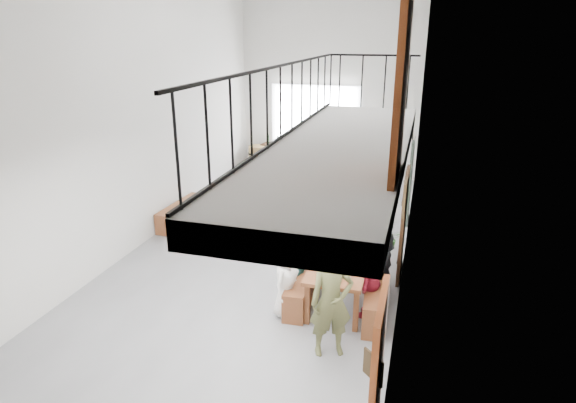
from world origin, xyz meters
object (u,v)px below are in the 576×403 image
(oak_barrel, at_px, (258,160))
(bench_inner, at_px, (305,279))
(tasting_table, at_px, (342,260))
(host_standing, at_px, (331,301))
(side_bench, at_px, (181,213))
(bicycle_near, at_px, (326,163))
(serving_counter, at_px, (288,160))

(oak_barrel, bearing_deg, bench_inner, -64.41)
(tasting_table, bearing_deg, oak_barrel, 119.29)
(host_standing, bearing_deg, oak_barrel, 91.98)
(side_bench, bearing_deg, bicycle_near, 60.67)
(serving_counter, bearing_deg, bicycle_near, -0.31)
(side_bench, height_order, serving_counter, serving_counter)
(oak_barrel, relative_size, serving_counter, 0.51)
(tasting_table, bearing_deg, bicycle_near, 103.42)
(bench_inner, relative_size, serving_counter, 1.22)
(tasting_table, relative_size, oak_barrel, 2.43)
(bench_inner, bearing_deg, oak_barrel, 112.39)
(side_bench, height_order, oak_barrel, oak_barrel)
(host_standing, bearing_deg, serving_counter, 86.04)
(bench_inner, bearing_deg, bicycle_near, 95.61)
(tasting_table, height_order, side_bench, tasting_table)
(bench_inner, height_order, host_standing, host_standing)
(side_bench, distance_m, bicycle_near, 5.26)
(oak_barrel, relative_size, host_standing, 0.55)
(side_bench, xyz_separation_m, serving_counter, (1.30, 4.75, 0.23))
(oak_barrel, distance_m, serving_counter, 0.97)
(tasting_table, relative_size, side_bench, 1.29)
(side_bench, bearing_deg, tasting_table, -28.64)
(serving_counter, bearing_deg, side_bench, -97.85)
(tasting_table, bearing_deg, serving_counter, 112.30)
(serving_counter, xyz_separation_m, bicycle_near, (1.27, -0.17, 0.02))
(host_standing, xyz_separation_m, bicycle_near, (-1.83, 8.48, -0.34))
(bench_inner, relative_size, bicycle_near, 1.16)
(bench_inner, bearing_deg, serving_counter, 105.06)
(serving_counter, bearing_deg, tasting_table, -59.70)
(side_bench, bearing_deg, oak_barrel, 85.31)
(oak_barrel, relative_size, bicycle_near, 0.49)
(oak_barrel, bearing_deg, side_bench, -94.69)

